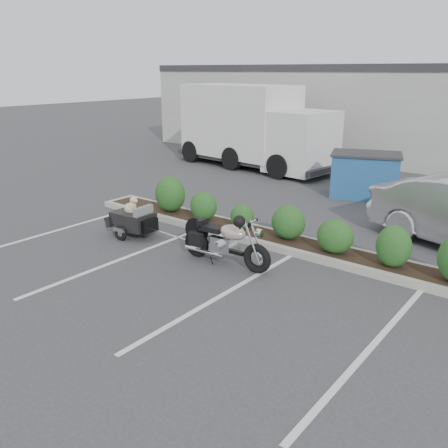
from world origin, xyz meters
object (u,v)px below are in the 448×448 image
Objects in this scene: motorcycle at (225,242)px; pet_trailer at (133,219)px; delivery_truck at (254,128)px; dumpster at (365,175)px.

motorcycle is 1.25× the size of pet_trailer.
pet_trailer is 0.23× the size of delivery_truck.
pet_trailer is at bearing -67.02° from delivery_truck.
motorcycle is 2.78m from pet_trailer.
pet_trailer is 0.69× the size of dumpster.
motorcycle reaches higher than pet_trailer.
dumpster is at bearing 65.19° from pet_trailer.
delivery_truck is (-5.40, 8.79, 1.06)m from motorcycle.
delivery_truck reaches higher than pet_trailer.
pet_trailer is at bearing 176.66° from motorcycle.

